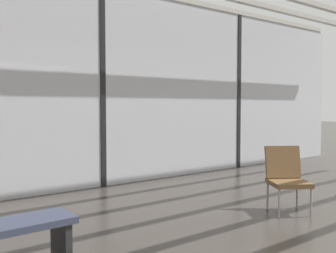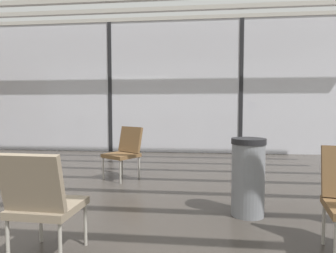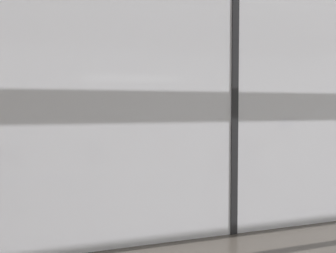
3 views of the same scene
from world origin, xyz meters
name	(u,v)px [view 3 (image 3 of 3)]	position (x,y,z in m)	size (l,w,h in m)	color
glass_curtain_wall	(233,108)	(0.00, 5.20, 1.75)	(14.00, 0.08, 3.50)	silver
window_mullion_1	(233,108)	(0.00, 5.20, 1.75)	(0.10, 0.12, 3.50)	black
parked_airplane	(122,97)	(-0.02, 11.55, 2.05)	(11.11, 4.11, 4.11)	silver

